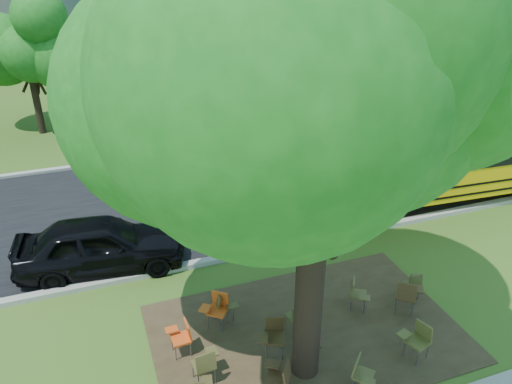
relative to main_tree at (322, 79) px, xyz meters
name	(u,v)px	position (x,y,z in m)	size (l,w,h in m)	color
ground	(259,329)	(-0.49, 1.50, -6.24)	(160.00, 160.00, 0.00)	#2E4D18
dirt_patch	(306,333)	(0.51, 1.00, -6.22)	(7.00, 4.50, 0.03)	#382819
asphalt_road	(190,199)	(-0.49, 8.50, -6.22)	(80.00, 8.00, 0.04)	black
kerb_near	(222,258)	(-0.49, 4.50, -6.17)	(80.00, 0.25, 0.14)	gray
kerb_far	(168,155)	(-0.49, 12.60, -6.17)	(80.00, 0.25, 0.14)	gray
bg_tree_2	(24,41)	(-5.49, 17.50, -2.03)	(4.80, 4.80, 6.62)	black
bg_tree_3	(315,14)	(7.51, 15.50, -1.21)	(5.60, 5.60, 7.84)	black
bg_tree_4	(465,23)	(15.51, 14.50, -1.90)	(5.00, 5.00, 6.85)	black
main_tree	(322,79)	(0.00, 0.00, 0.00)	(7.20, 7.20, 9.85)	black
school_bus	(454,156)	(8.07, 5.51, -4.65)	(11.36, 3.22, 2.75)	#E2AC07
chair_0	(205,363)	(-2.05, 0.39, -5.68)	(0.60, 0.58, 0.90)	#4E4621
chair_2	(280,376)	(-0.76, -0.45, -5.66)	(0.63, 0.79, 0.93)	#442B18
chair_3	(273,333)	(-0.44, 0.71, -5.67)	(0.73, 0.58, 0.92)	#433018
chair_4	(305,350)	(0.01, 0.03, -5.68)	(0.73, 0.58, 0.90)	#4F2C1C
chair_5	(361,372)	(0.82, -0.86, -5.73)	(0.56, 0.71, 0.83)	brown
chair_6	(418,337)	(2.44, -0.46, -5.68)	(0.67, 0.61, 0.89)	brown
chair_7	(407,294)	(3.06, 0.82, -5.64)	(0.83, 0.66, 0.97)	#433018
chair_8	(182,335)	(-2.30, 1.38, -5.72)	(0.51, 0.55, 0.84)	#CE4815
chair_9	(217,306)	(-1.34, 1.99, -5.69)	(0.77, 0.61, 0.89)	#CF4E16
chair_10	(223,303)	(-1.17, 2.11, -5.73)	(0.48, 0.53, 0.83)	#443F1D
chair_11	(298,314)	(0.33, 1.15, -5.74)	(0.54, 0.54, 0.80)	#4A4720
chair_12	(357,292)	(2.01, 1.37, -5.73)	(0.55, 0.70, 0.83)	brown
chair_13	(413,283)	(3.58, 1.27, -5.76)	(0.52, 0.45, 0.77)	#43401D
black_car	(101,244)	(-3.68, 5.30, -5.47)	(1.81, 4.49, 1.53)	black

